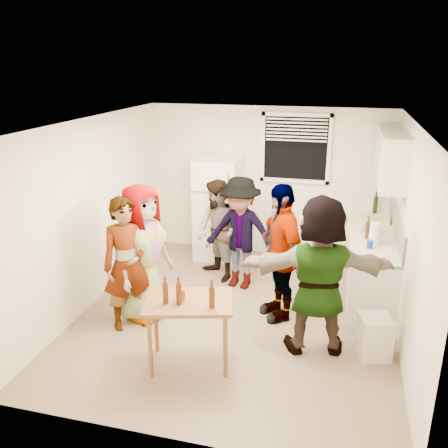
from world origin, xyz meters
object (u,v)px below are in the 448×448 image
(serving_table, at_px, (190,363))
(guest_black, at_px, (278,315))
(guest_grey, at_px, (147,316))
(guest_stripe, at_px, (132,325))
(blue_cup, at_px, (369,248))
(guest_back_right, at_px, (239,285))
(guest_back_left, at_px, (218,278))
(red_cup, at_px, (181,300))
(guest_orange, at_px, (314,348))
(kettle, at_px, (370,233))
(beer_bottle_counter, at_px, (367,238))
(refrigerator, at_px, (218,209))
(beer_bottle_table, at_px, (166,303))
(trash_bin, at_px, (374,337))
(wine_bottle, at_px, (374,213))

(serving_table, bearing_deg, guest_black, 58.30)
(guest_grey, height_order, guest_stripe, guest_grey)
(blue_cup, relative_size, guest_back_right, 0.06)
(guest_back_left, bearing_deg, serving_table, -39.36)
(serving_table, relative_size, red_cup, 7.42)
(guest_stripe, height_order, guest_back_right, guest_back_right)
(guest_back_right, height_order, guest_orange, guest_back_right)
(guest_stripe, bearing_deg, kettle, -9.53)
(beer_bottle_counter, relative_size, guest_stripe, 0.14)
(guest_orange, bearing_deg, red_cup, 12.91)
(refrigerator, relative_size, guest_orange, 0.91)
(beer_bottle_counter, bearing_deg, guest_orange, -111.11)
(serving_table, relative_size, guest_stripe, 0.55)
(refrigerator, bearing_deg, beer_bottle_counter, -22.44)
(refrigerator, height_order, guest_black, refrigerator)
(blue_cup, xyz_separation_m, guest_black, (-1.09, -0.42, -0.90))
(guest_back_right, bearing_deg, blue_cup, 0.58)
(beer_bottle_table, distance_m, guest_stripe, 1.30)
(beer_bottle_counter, bearing_deg, guest_grey, -156.12)
(kettle, xyz_separation_m, guest_back_left, (-2.18, -0.09, -0.90))
(kettle, height_order, beer_bottle_counter, beer_bottle_counter)
(trash_bin, distance_m, red_cup, 2.21)
(beer_bottle_counter, bearing_deg, wine_bottle, 82.88)
(trash_bin, xyz_separation_m, guest_grey, (-2.85, 0.20, -0.25))
(refrigerator, relative_size, guest_black, 0.95)
(guest_back_left, height_order, guest_back_right, guest_back_right)
(refrigerator, relative_size, serving_table, 1.83)
(kettle, relative_size, serving_table, 0.26)
(guest_back_left, bearing_deg, refrigerator, 148.45)
(beer_bottle_counter, distance_m, blue_cup, 0.36)
(kettle, relative_size, beer_bottle_table, 1.05)
(blue_cup, bearing_deg, refrigerator, 150.83)
(refrigerator, height_order, red_cup, refrigerator)
(trash_bin, relative_size, guest_stripe, 0.29)
(guest_grey, height_order, guest_back_left, guest_back_left)
(blue_cup, distance_m, guest_orange, 1.51)
(guest_back_left, xyz_separation_m, guest_back_right, (0.38, -0.19, 0.00))
(guest_back_right, bearing_deg, refrigerator, 130.55)
(guest_orange, bearing_deg, trash_bin, 168.82)
(refrigerator, xyz_separation_m, wine_bottle, (2.50, 0.23, 0.05))
(kettle, relative_size, red_cup, 1.90)
(wine_bottle, height_order, blue_cup, wine_bottle)
(trash_bin, relative_size, guest_back_right, 0.30)
(blue_cup, relative_size, guest_back_left, 0.07)
(beer_bottle_counter, relative_size, red_cup, 1.87)
(refrigerator, height_order, beer_bottle_counter, refrigerator)
(refrigerator, bearing_deg, kettle, -17.36)
(beer_bottle_table, distance_m, guest_orange, 1.87)
(kettle, height_order, wine_bottle, wine_bottle)
(serving_table, relative_size, guest_back_right, 0.56)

